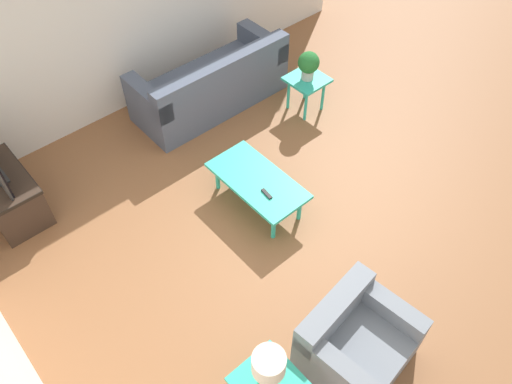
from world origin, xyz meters
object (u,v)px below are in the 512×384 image
side_table_plant (307,83)px  armchair (355,342)px  sofa (212,86)px  potted_plant (309,64)px  table_lamp (269,367)px  tv_stand_chest (7,194)px  coffee_table (257,182)px

side_table_plant → armchair: bearing=141.8°
armchair → sofa: bearing=64.6°
potted_plant → table_lamp: 4.04m
table_lamp → armchair: bearing=-102.8°
sofa → potted_plant: (-0.91, -0.91, 0.41)m
sofa → side_table_plant: 1.29m
armchair → table_lamp: 1.01m
sofa → side_table_plant: (-0.91, -0.91, 0.10)m
armchair → side_table_plant: size_ratio=1.94×
tv_stand_chest → table_lamp: bearing=-168.3°
armchair → side_table_plant: bearing=45.7°
potted_plant → table_lamp: (-2.62, 3.08, 0.06)m
armchair → table_lamp: size_ratio=2.22×
sofa → potted_plant: bearing=135.3°
potted_plant → sofa: bearing=45.0°
side_table_plant → tv_stand_chest: 3.92m
coffee_table → potted_plant: bearing=-62.4°
armchair → potted_plant: 3.61m
potted_plant → side_table_plant: bearing=-71.6°
armchair → tv_stand_chest: 4.04m
tv_stand_chest → armchair: bearing=-156.8°
sofa → tv_stand_chest: bearing=0.4°
sofa → table_lamp: table_lamp is taller
side_table_plant → coffee_table: bearing=117.6°
armchair → coffee_table: 2.05m
potted_plant → coffee_table: bearing=117.6°
coffee_table → table_lamp: bearing=140.7°
armchair → potted_plant: potted_plant is taller
sofa → side_table_plant: bearing=135.3°
coffee_table → side_table_plant: side_table_plant is taller
sofa → table_lamp: 4.17m
tv_stand_chest → table_lamp: (-3.52, -0.73, 0.49)m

